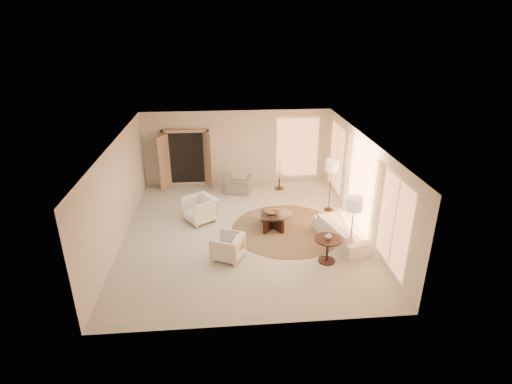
{
  "coord_description": "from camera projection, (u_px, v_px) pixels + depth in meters",
  "views": [
    {
      "loc": [
        -0.56,
        -10.49,
        5.81
      ],
      "look_at": [
        0.4,
        0.4,
        1.1
      ],
      "focal_mm": 28.0,
      "sensor_mm": 36.0,
      "label": 1
    }
  ],
  "objects": [
    {
      "name": "french_doors",
      "position": [
        187.0,
        159.0,
        14.86
      ],
      "size": [
        1.95,
        0.66,
        2.16
      ],
      "color": "tan",
      "rests_on": "room"
    },
    {
      "name": "armchair_right",
      "position": [
        227.0,
        246.0,
        10.47
      ],
      "size": [
        0.92,
        0.94,
        0.75
      ],
      "primitive_type": "imported",
      "rotation": [
        0.0,
        0.0,
        -1.98
      ],
      "color": "white",
      "rests_on": "room"
    },
    {
      "name": "room",
      "position": [
        243.0,
        188.0,
        11.39
      ],
      "size": [
        7.04,
        8.04,
        2.83
      ],
      "color": "beige",
      "rests_on": "ground"
    },
    {
      "name": "armchair_left",
      "position": [
        200.0,
        208.0,
        12.41
      ],
      "size": [
        1.14,
        1.15,
        0.88
      ],
      "primitive_type": "imported",
      "rotation": [
        0.0,
        0.0,
        -0.99
      ],
      "color": "white",
      "rests_on": "room"
    },
    {
      "name": "accent_chair",
      "position": [
        238.0,
        182.0,
        14.48
      ],
      "size": [
        1.07,
        0.81,
        0.83
      ],
      "primitive_type": "imported",
      "rotation": [
        0.0,
        0.0,
        2.92
      ],
      "color": "gray",
      "rests_on": "room"
    },
    {
      "name": "windows_right",
      "position": [
        360.0,
        185.0,
        11.78
      ],
      "size": [
        0.1,
        6.4,
        2.4
      ],
      "primitive_type": null,
      "color": "#F49C61",
      "rests_on": "room"
    },
    {
      "name": "sofa",
      "position": [
        342.0,
        232.0,
        11.3
      ],
      "size": [
        1.3,
        2.16,
        0.59
      ],
      "primitive_type": "imported",
      "rotation": [
        0.0,
        0.0,
        1.84
      ],
      "color": "white",
      "rests_on": "room"
    },
    {
      "name": "bowl",
      "position": [
        272.0,
        212.0,
        11.94
      ],
      "size": [
        0.4,
        0.4,
        0.09
      ],
      "primitive_type": "imported",
      "rotation": [
        0.0,
        0.0,
        0.13
      ],
      "color": "brown",
      "rests_on": "coffee_table"
    },
    {
      "name": "coffee_table",
      "position": [
        272.0,
        219.0,
        12.03
      ],
      "size": [
        1.33,
        1.33,
        0.48
      ],
      "rotation": [
        0.0,
        0.0,
        -0.02
      ],
      "color": "black",
      "rests_on": "room"
    },
    {
      "name": "side_vase",
      "position": [
        279.0,
        172.0,
        14.73
      ],
      "size": [
        0.25,
        0.25,
        0.23
      ],
      "primitive_type": "imported",
      "rotation": [
        0.0,
        0.0,
        0.15
      ],
      "color": "silver",
      "rests_on": "side_table"
    },
    {
      "name": "floor_lamp_near",
      "position": [
        332.0,
        168.0,
        12.7
      ],
      "size": [
        0.42,
        0.42,
        1.75
      ],
      "rotation": [
        0.0,
        0.0,
        -0.18
      ],
      "color": "#2C2516",
      "rests_on": "room"
    },
    {
      "name": "window_back_corner",
      "position": [
        297.0,
        148.0,
        15.21
      ],
      "size": [
        1.7,
        0.1,
        2.4
      ],
      "primitive_type": null,
      "color": "#F49C61",
      "rests_on": "room"
    },
    {
      "name": "curtains_right",
      "position": [
        349.0,
        175.0,
        12.62
      ],
      "size": [
        0.06,
        5.2,
        2.6
      ],
      "primitive_type": null,
      "color": "beige",
      "rests_on": "room"
    },
    {
      "name": "end_table",
      "position": [
        328.0,
        246.0,
        10.28
      ],
      "size": [
        0.72,
        0.72,
        0.68
      ],
      "rotation": [
        0.0,
        0.0,
        0.18
      ],
      "color": "black",
      "rests_on": "room"
    },
    {
      "name": "end_vase",
      "position": [
        328.0,
        236.0,
        10.17
      ],
      "size": [
        0.21,
        0.21,
        0.17
      ],
      "primitive_type": "imported",
      "rotation": [
        0.0,
        0.0,
        0.42
      ],
      "color": "silver",
      "rests_on": "end_table"
    },
    {
      "name": "side_table",
      "position": [
        279.0,
        181.0,
        14.86
      ],
      "size": [
        0.46,
        0.46,
        0.54
      ],
      "rotation": [
        0.0,
        0.0,
        -0.09
      ],
      "color": "#2C2516",
      "rests_on": "room"
    },
    {
      "name": "floor_lamp_far",
      "position": [
        354.0,
        207.0,
        10.14
      ],
      "size": [
        0.41,
        0.41,
        1.71
      ],
      "rotation": [
        0.0,
        0.0,
        -0.06
      ],
      "color": "#2C2516",
      "rests_on": "room"
    },
    {
      "name": "area_rug",
      "position": [
        287.0,
        229.0,
        12.06
      ],
      "size": [
        3.66,
        3.66,
        0.01
      ],
      "primitive_type": "cylinder",
      "rotation": [
        0.0,
        0.0,
        -0.09
      ],
      "color": "#3E2F1B",
      "rests_on": "room"
    }
  ]
}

